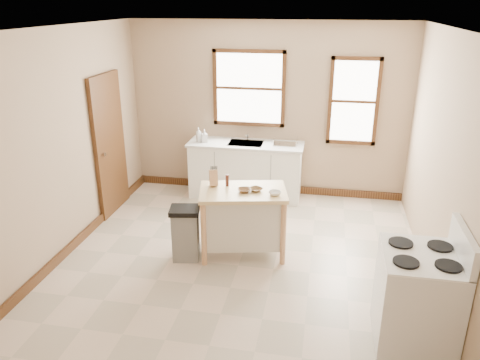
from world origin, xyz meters
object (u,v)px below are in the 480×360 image
dish_rack (285,142)px  kitchen_island (243,222)px  trash_bin (186,234)px  soap_bottle_b (205,136)px  soap_bottle_a (199,135)px  pepper_grinder (227,180)px  bowl_c (275,193)px  bowl_b (256,189)px  bowl_a (244,190)px  knife_block (213,178)px  gas_stove (418,287)px

dish_rack → kitchen_island: dish_rack is taller
trash_bin → soap_bottle_b: bearing=87.8°
soap_bottle_a → soap_bottle_b: (0.10, 0.00, -0.01)m
soap_bottle_b → pepper_grinder: soap_bottle_b is taller
pepper_grinder → bowl_c: pepper_grinder is taller
bowl_b → soap_bottle_b: bearing=122.0°
pepper_grinder → bowl_a: bearing=-31.6°
soap_bottle_a → dish_rack: size_ratio=0.61×
kitchen_island → bowl_c: 0.62m
soap_bottle_a → trash_bin: soap_bottle_a is taller
soap_bottle_b → bowl_c: (1.37, -1.88, -0.12)m
pepper_grinder → kitchen_island: bearing=-25.6°
knife_block → bowl_b: 0.56m
pepper_grinder → trash_bin: size_ratio=0.22×
knife_block → bowl_c: bearing=-32.0°
bowl_c → dish_rack: bearing=91.9°
pepper_grinder → trash_bin: pepper_grinder is taller
bowl_b → bowl_c: size_ratio=1.07×
soap_bottle_b → bowl_a: 2.10m
soap_bottle_a → bowl_c: (1.46, -1.87, -0.14)m
pepper_grinder → gas_stove: 2.60m
soap_bottle_b → trash_bin: (0.28, -2.08, -0.67)m
soap_bottle_b → kitchen_island: size_ratio=0.19×
soap_bottle_b → dish_rack: 1.31m
kitchen_island → soap_bottle_b: bearing=106.2°
dish_rack → bowl_a: size_ratio=2.34×
knife_block → trash_bin: knife_block is taller
pepper_grinder → bowl_c: bearing=-16.3°
soap_bottle_a → bowl_b: (1.22, -1.79, -0.14)m
kitchen_island → gas_stove: (1.90, -1.36, 0.17)m
knife_block → soap_bottle_b: bearing=87.4°
soap_bottle_b → bowl_c: soap_bottle_b is taller
kitchen_island → knife_block: 0.67m
soap_bottle_b → dish_rack: (1.30, 0.08, -0.05)m
knife_block → kitchen_island: bearing=-32.3°
gas_stove → knife_block: bearing=147.9°
dish_rack → trash_bin: dish_rack is taller
pepper_grinder → bowl_a: pepper_grinder is taller
kitchen_island → trash_bin: (-0.68, -0.28, -0.09)m
knife_block → bowl_a: knife_block is taller
kitchen_island → knife_block: (-0.39, 0.08, 0.54)m
soap_bottle_b → bowl_b: soap_bottle_b is taller
soap_bottle_a → dish_rack: soap_bottle_a is taller
dish_rack → bowl_c: bearing=-98.7°
trash_bin → gas_stove: bearing=-32.8°
knife_block → pepper_grinder: knife_block is taller
kitchen_island → bowl_a: (0.02, -0.05, 0.46)m
dish_rack → bowl_a: dish_rack is taller
pepper_grinder → bowl_a: (0.25, -0.15, -0.06)m
soap_bottle_a → pepper_grinder: size_ratio=1.55×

